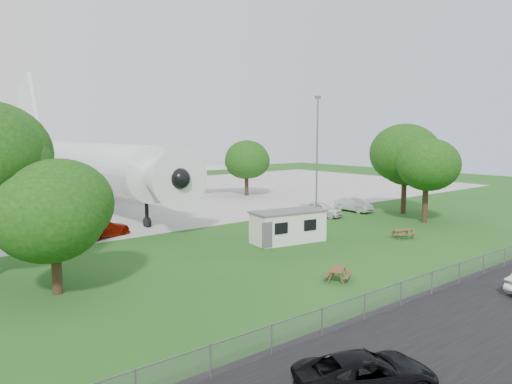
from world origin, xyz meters
TOP-DOWN VIEW (x-y plane):
  - ground at (0.00, 0.00)m, footprint 160.00×160.00m
  - asphalt_strip at (0.00, -13.00)m, footprint 120.00×8.00m
  - concrete_apron at (0.00, 38.00)m, footprint 120.00×46.00m
  - airliner at (-2.00, 35.86)m, footprint 46.36×47.73m
  - site_cabin at (3.99, 5.34)m, footprint 6.93×3.70m
  - picnic_west at (-1.08, -4.43)m, footprint 2.32×2.22m
  - picnic_east at (12.48, 0.11)m, footprint 2.15×1.95m
  - fence at (0.00, -9.50)m, footprint 58.00×0.04m
  - lamp_mast at (8.20, 6.20)m, footprint 0.16×0.16m
  - tree_west_small at (-15.10, 4.00)m, footprint 6.81×6.81m
  - tree_east_front at (20.51, 3.00)m, footprint 6.21×6.21m
  - tree_east_back at (23.81, 7.67)m, footprint 8.01×8.01m
  - tree_far_apron at (19.97, 30.79)m, footprint 6.21×6.21m
  - car_west_estate at (-10.45, -13.83)m, footprint 5.55×4.19m
  - car_ne_hatch at (15.03, 11.97)m, footprint 3.16×5.00m
  - car_ne_sedan at (20.48, 11.95)m, footprint 1.66×4.62m
  - car_apron_van at (-7.08, 16.81)m, footprint 5.58×3.70m

SIDE VIEW (x-z plane):
  - ground at x=0.00m, z-range 0.00..0.00m
  - picnic_west at x=-1.08m, z-range -0.38..0.38m
  - picnic_east at x=12.48m, z-range -0.38..0.38m
  - fence at x=0.00m, z-range -0.65..0.65m
  - asphalt_strip at x=0.00m, z-range 0.00..0.02m
  - concrete_apron at x=0.00m, z-range 0.00..0.03m
  - car_west_estate at x=-10.45m, z-range 0.00..1.40m
  - car_apron_van at x=-7.08m, z-range 0.00..1.50m
  - car_ne_sedan at x=20.48m, z-range 0.00..1.52m
  - car_ne_hatch at x=15.03m, z-range 0.00..1.59m
  - site_cabin at x=3.99m, z-range 0.00..2.62m
  - tree_west_small at x=-15.10m, z-range 0.69..8.88m
  - tree_far_apron at x=19.97m, z-range 0.93..9.04m
  - airliner at x=-2.00m, z-range -3.57..14.11m
  - tree_east_front at x=20.51m, z-range 1.25..10.00m
  - lamp_mast at x=8.20m, z-range 0.00..12.00m
  - tree_east_back at x=23.81m, z-range 1.09..11.31m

